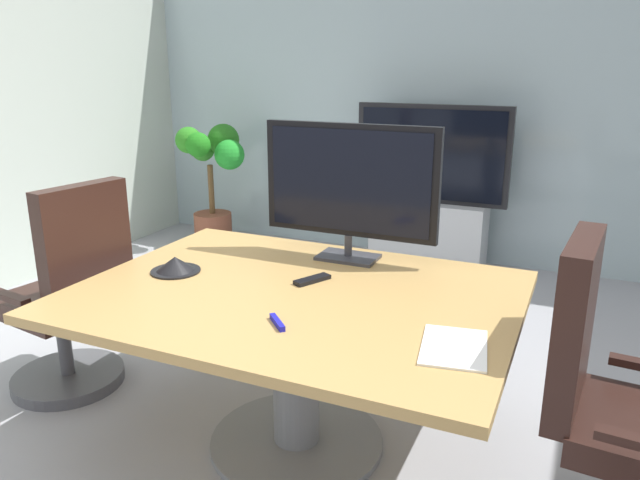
% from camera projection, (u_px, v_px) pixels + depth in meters
% --- Properties ---
extents(ground_plane, '(6.86, 6.86, 0.00)m').
position_uv_depth(ground_plane, '(285.00, 438.00, 2.72)').
color(ground_plane, '#99999E').
extents(wall_back_glass_partition, '(5.57, 0.10, 2.70)m').
position_uv_depth(wall_back_glass_partition, '(449.00, 96.00, 4.90)').
color(wall_back_glass_partition, '#9EB2B7').
rests_on(wall_back_glass_partition, ground).
extents(conference_table, '(1.77, 1.32, 0.72)m').
position_uv_depth(conference_table, '(295.00, 331.00, 2.53)').
color(conference_table, '#B2894C').
rests_on(conference_table, ground).
extents(office_chair_left, '(0.63, 0.61, 1.09)m').
position_uv_depth(office_chair_left, '(71.00, 306.00, 3.01)').
color(office_chair_left, '#4C4C51').
rests_on(office_chair_left, ground).
extents(office_chair_right, '(0.61, 0.59, 1.09)m').
position_uv_depth(office_chair_right, '(618.00, 428.00, 2.01)').
color(office_chair_right, '#4C4C51').
rests_on(office_chair_right, ground).
extents(tv_monitor, '(0.84, 0.18, 0.64)m').
position_uv_depth(tv_monitor, '(350.00, 184.00, 2.79)').
color(tv_monitor, '#333338').
rests_on(tv_monitor, conference_table).
extents(wall_display_unit, '(1.20, 0.36, 1.31)m').
position_uv_depth(wall_display_unit, '(429.00, 215.00, 4.86)').
color(wall_display_unit, '#B7BABC').
rests_on(wall_display_unit, ground).
extents(potted_plant, '(0.60, 0.55, 1.09)m').
position_uv_depth(potted_plant, '(213.00, 174.00, 5.38)').
color(potted_plant, brown).
rests_on(potted_plant, ground).
extents(conference_phone, '(0.22, 0.22, 0.07)m').
position_uv_depth(conference_phone, '(175.00, 265.00, 2.70)').
color(conference_phone, black).
rests_on(conference_phone, conference_table).
extents(remote_control, '(0.12, 0.17, 0.02)m').
position_uv_depth(remote_control, '(312.00, 280.00, 2.58)').
color(remote_control, black).
rests_on(remote_control, conference_table).
extents(whiteboard_marker, '(0.11, 0.11, 0.02)m').
position_uv_depth(whiteboard_marker, '(277.00, 322.00, 2.16)').
color(whiteboard_marker, '#1919A5').
rests_on(whiteboard_marker, conference_table).
extents(paper_notepad, '(0.26, 0.33, 0.01)m').
position_uv_depth(paper_notepad, '(454.00, 347.00, 1.98)').
color(paper_notepad, white).
rests_on(paper_notepad, conference_table).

